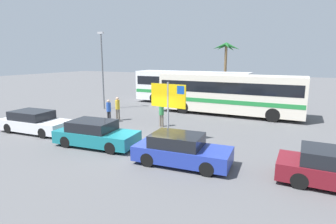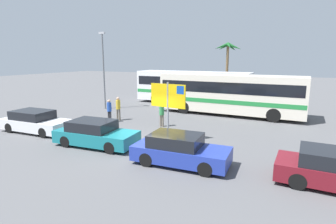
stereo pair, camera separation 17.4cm
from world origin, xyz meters
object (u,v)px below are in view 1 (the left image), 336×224
Objects in this scene: bus_rear_coach at (191,86)px; car_white at (35,122)px; pedestrian_near_sign at (109,109)px; pedestrian_crossing_lot at (161,112)px; car_teal at (96,134)px; bus_front_coach at (229,92)px; pedestrian_by_bus at (118,107)px; car_blue at (181,150)px; ferry_sign at (169,98)px.

car_white is (-4.79, -13.97, -1.15)m from bus_rear_coach.
bus_rear_coach reaches higher than pedestrian_near_sign.
pedestrian_crossing_lot is at bearing 104.98° from pedestrian_near_sign.
bus_front_coach is at bearing 63.56° from car_teal.
bus_front_coach reaches higher than pedestrian_by_bus.
bus_front_coach reaches higher than car_blue.
bus_rear_coach is at bearing -162.02° from pedestrian_crossing_lot.
ferry_sign is 8.51m from car_white.
bus_front_coach is 2.65× the size of car_blue.
pedestrian_near_sign reaches higher than car_white.
pedestrian_by_bus is (-2.49, 5.26, 0.38)m from car_teal.
pedestrian_by_bus is at bearing 160.36° from ferry_sign.
car_white is 1.04× the size of car_teal.
bus_front_coach is 2.43× the size of car_white.
ferry_sign reaches higher than car_blue.
pedestrian_crossing_lot is 3.94m from pedestrian_near_sign.
bus_front_coach is 11.33m from car_blue.
pedestrian_crossing_lot is at bearing 120.89° from car_blue.
ferry_sign is at bearing 39.41° from car_teal.
ferry_sign is at bearing 13.07° from car_white.
bus_front_coach is 8.24m from ferry_sign.
bus_front_coach is 5.74m from bus_rear_coach.
pedestrian_near_sign is (-5.53, 1.68, -1.37)m from ferry_sign.
car_teal and car_blue have the same top height.
ferry_sign reaches higher than pedestrian_near_sign.
pedestrian_near_sign is at bearing -23.34° from pedestrian_by_bus.
pedestrian_near_sign is at bearing 168.17° from ferry_sign.
bus_front_coach is at bearing 89.70° from car_blue.
ferry_sign is at bearing 44.66° from pedestrian_crossing_lot.
ferry_sign is 4.15m from car_blue.
bus_front_coach is 14.13m from car_white.
car_blue is 2.55× the size of pedestrian_crossing_lot.
pedestrian_by_bus reaches higher than car_blue.
ferry_sign reaches higher than car_white.
ferry_sign is at bearing -99.78° from bus_front_coach.
car_blue is at bearing -7.92° from car_white.
car_white is 5.15m from car_teal.
pedestrian_by_bus is 0.80m from pedestrian_near_sign.
car_blue is at bearing -86.36° from bus_front_coach.
pedestrian_by_bus is at bearing 57.77° from car_white.
car_teal is (0.34, -14.37, -1.15)m from bus_rear_coach.
ferry_sign reaches higher than bus_front_coach.
bus_rear_coach is at bearing 142.99° from bus_front_coach.
car_white is at bearing -108.93° from bus_rear_coach.
car_teal is 2.58× the size of pedestrian_by_bus.
car_teal is 5.83m from pedestrian_by_bus.
pedestrian_crossing_lot is at bearing 77.32° from pedestrian_by_bus.
car_white is 2.68× the size of pedestrian_by_bus.
bus_front_coach is at bearing 161.21° from pedestrian_crossing_lot.
car_teal is at bearing 37.79° from pedestrian_near_sign.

